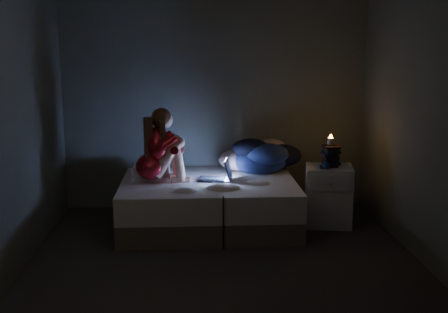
{
  "coord_description": "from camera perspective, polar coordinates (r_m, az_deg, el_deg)",
  "views": [
    {
      "loc": [
        -0.3,
        -4.88,
        2.0
      ],
      "look_at": [
        0.05,
        1.0,
        0.8
      ],
      "focal_mm": 45.7,
      "sensor_mm": 36.0,
      "label": 1
    }
  ],
  "objects": [
    {
      "name": "pillow",
      "position": [
        6.46,
        -7.26,
        -1.35
      ],
      "size": [
        0.4,
        0.28,
        0.11
      ],
      "primitive_type": "cube",
      "color": "white",
      "rests_on": "bed"
    },
    {
      "name": "floor",
      "position": [
        5.28,
        0.11,
        -10.84
      ],
      "size": [
        3.6,
        3.8,
        0.02
      ],
      "primitive_type": "cube",
      "color": "black",
      "rests_on": "ground"
    },
    {
      "name": "clothes_pile",
      "position": [
        6.55,
        3.53,
        0.24
      ],
      "size": [
        0.74,
        0.62,
        0.41
      ],
      "primitive_type": null,
      "rotation": [
        0.0,
        0.0,
        0.11
      ],
      "color": "navy",
      "rests_on": "bed"
    },
    {
      "name": "woman",
      "position": [
        6.07,
        -7.38,
        1.11
      ],
      "size": [
        0.54,
        0.41,
        0.8
      ],
      "primitive_type": null,
      "rotation": [
        0.0,
        0.0,
        0.18
      ],
      "color": "#A30818",
      "rests_on": "bed"
    },
    {
      "name": "phone",
      "position": [
        6.22,
        9.99,
        -1.06
      ],
      "size": [
        0.07,
        0.14,
        0.01
      ],
      "primitive_type": "cube",
      "rotation": [
        0.0,
        0.0,
        -0.01
      ],
      "color": "black",
      "rests_on": "nightstand"
    },
    {
      "name": "candle",
      "position": [
        6.26,
        10.61,
        1.5
      ],
      "size": [
        0.07,
        0.07,
        0.08
      ],
      "primitive_type": "cylinder",
      "color": "beige",
      "rests_on": "book_stack"
    },
    {
      "name": "book_stack",
      "position": [
        6.29,
        10.56,
        0.09
      ],
      "size": [
        0.19,
        0.25,
        0.23
      ],
      "primitive_type": null,
      "color": "black",
      "rests_on": "nightstand"
    },
    {
      "name": "laptop",
      "position": [
        6.15,
        -0.95,
        -1.28
      ],
      "size": [
        0.39,
        0.3,
        0.25
      ],
      "primitive_type": null,
      "rotation": [
        0.0,
        0.0,
        -0.17
      ],
      "color": "black",
      "rests_on": "bed"
    },
    {
      "name": "nightstand",
      "position": [
        6.37,
        10.39,
        -3.87
      ],
      "size": [
        0.56,
        0.52,
        0.66
      ],
      "primitive_type": "cube",
      "rotation": [
        0.0,
        0.0,
        -0.17
      ],
      "color": "silver",
      "rests_on": "ground"
    },
    {
      "name": "wall_front",
      "position": [
        3.06,
        2.33,
        -1.68
      ],
      "size": [
        3.6,
        0.02,
        2.6
      ],
      "primitive_type": "cube",
      "color": "#585A55",
      "rests_on": "ground"
    },
    {
      "name": "wall_left",
      "position": [
        5.15,
        -20.44,
        2.99
      ],
      "size": [
        0.02,
        3.8,
        2.6
      ],
      "primitive_type": "cube",
      "color": "#585A55",
      "rests_on": "ground"
    },
    {
      "name": "wall_right",
      "position": [
        5.36,
        19.85,
        3.34
      ],
      "size": [
        0.02,
        3.8,
        2.6
      ],
      "primitive_type": "cube",
      "color": "#585A55",
      "rests_on": "ground"
    },
    {
      "name": "bed",
      "position": [
        6.23,
        -1.54,
        -4.73
      ],
      "size": [
        1.87,
        1.4,
        0.51
      ],
      "primitive_type": null,
      "color": "beige",
      "rests_on": "ground"
    },
    {
      "name": "wall_back",
      "position": [
        6.83,
        -0.88,
        5.63
      ],
      "size": [
        3.6,
        0.02,
        2.6
      ],
      "primitive_type": "cube",
      "color": "#585A55",
      "rests_on": "ground"
    },
    {
      "name": "blue_orb",
      "position": [
        6.14,
        10.43,
        -0.91
      ],
      "size": [
        0.08,
        0.08,
        0.08
      ],
      "primitive_type": "sphere",
      "color": "navy",
      "rests_on": "nightstand"
    }
  ]
}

